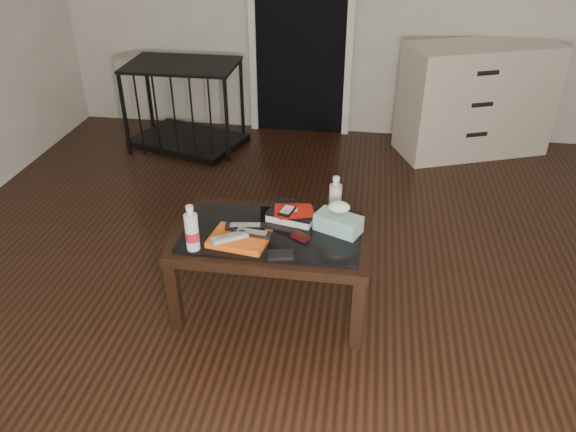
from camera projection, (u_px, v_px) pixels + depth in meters
name	position (u px, v px, depth m)	size (l,w,h in m)	color
ground	(314.00, 303.00, 3.09)	(5.00, 5.00, 0.00)	black
doorway	(301.00, 16.00, 4.71)	(0.90, 0.08, 2.07)	black
coffee_table	(272.00, 242.00, 2.89)	(1.00, 0.60, 0.46)	black
dresser	(476.00, 100.00, 4.61)	(1.30, 0.91, 0.90)	beige
pet_crate	(187.00, 119.00, 4.84)	(1.04, 0.85, 0.71)	black
magazines	(239.00, 239.00, 2.78)	(0.28, 0.21, 0.03)	#E55A15
remote_silver	(231.00, 237.00, 2.74)	(0.20, 0.05, 0.02)	#A5A6AA
remote_black_front	(252.00, 233.00, 2.77)	(0.20, 0.05, 0.02)	black
remote_black_back	(245.00, 226.00, 2.83)	(0.20, 0.05, 0.02)	black
textbook	(293.00, 213.00, 2.97)	(0.25, 0.20, 0.05)	black
dvd_mailers	(293.00, 210.00, 2.95)	(0.19, 0.14, 0.01)	#AF140B
ipod	(287.00, 211.00, 2.92)	(0.06, 0.10, 0.02)	black
flip_phone	(301.00, 236.00, 2.80)	(0.09, 0.05, 0.02)	black
wallet	(281.00, 255.00, 2.66)	(0.12, 0.07, 0.02)	black
water_bottle_left	(192.00, 228.00, 2.67)	(0.07, 0.07, 0.24)	silver
water_bottle_right	(335.00, 197.00, 2.92)	(0.07, 0.07, 0.24)	#B5BEC1
tissue_box	(338.00, 223.00, 2.84)	(0.23, 0.12, 0.09)	#217C74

